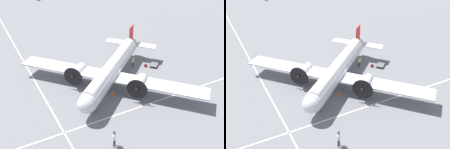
# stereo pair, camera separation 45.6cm
# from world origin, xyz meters

# --- Properties ---
(ground_plane) EXTENTS (300.00, 300.00, 0.00)m
(ground_plane) POSITION_xyz_m (0.00, 0.00, 0.00)
(ground_plane) COLOR slate
(apron_line_eastwest) EXTENTS (120.00, 0.16, 0.01)m
(apron_line_eastwest) POSITION_xyz_m (0.00, -6.41, 0.00)
(apron_line_eastwest) COLOR silver
(apron_line_eastwest) RESTS_ON ground_plane
(apron_line_northsouth) EXTENTS (0.16, 120.00, 0.01)m
(apron_line_northsouth) POSITION_xyz_m (-9.41, 0.00, 0.00)
(apron_line_northsouth) COLOR silver
(apron_line_northsouth) RESTS_ON ground_plane
(airliner_main) EXTENTS (20.47, 21.13, 5.30)m
(airliner_main) POSITION_xyz_m (-0.26, -0.23, 2.37)
(airliner_main) COLOR silver
(airliner_main) RESTS_ON ground_plane
(crew_foreground) EXTENTS (0.54, 0.44, 1.88)m
(crew_foreground) POSITION_xyz_m (-5.50, -10.73, 1.18)
(crew_foreground) COLOR #2D2D33
(crew_foreground) RESTS_ON ground_plane
(passenger_boarding) EXTENTS (0.58, 0.40, 1.83)m
(passenger_boarding) POSITION_xyz_m (5.16, 2.80, 1.15)
(passenger_boarding) COLOR #473D2D
(passenger_boarding) RESTS_ON ground_plane
(suitcase_near_door) EXTENTS (0.44, 0.20, 0.46)m
(suitcase_near_door) POSITION_xyz_m (6.95, 1.88, 0.21)
(suitcase_near_door) COLOR maroon
(suitcase_near_door) RESTS_ON ground_plane
(baggage_cart) EXTENTS (2.38, 2.26, 0.56)m
(baggage_cart) POSITION_xyz_m (8.43, 1.61, 0.28)
(baggage_cart) COLOR #56565B
(baggage_cart) RESTS_ON ground_plane
(traffic_cone) EXTENTS (0.45, 0.45, 0.59)m
(traffic_cone) POSITION_xyz_m (-1.15, -2.45, 0.28)
(traffic_cone) COLOR orange
(traffic_cone) RESTS_ON ground_plane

